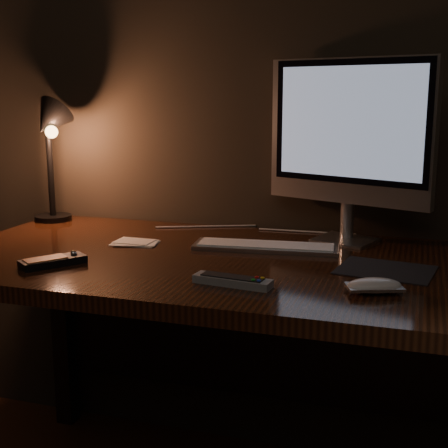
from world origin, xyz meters
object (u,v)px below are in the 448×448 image
(desk, at_px, (251,299))
(tv_remote, at_px, (232,281))
(keyboard, at_px, (266,246))
(monitor, at_px, (349,135))
(desk_lamp, at_px, (50,138))
(media_remote, at_px, (53,261))
(mouse, at_px, (374,288))

(desk, height_order, tv_remote, tv_remote)
(desk, bearing_deg, keyboard, 62.29)
(desk, distance_m, tv_remote, 0.32)
(monitor, height_order, desk_lamp, monitor)
(media_remote, distance_m, tv_remote, 0.47)
(desk, xyz_separation_m, media_remote, (-0.43, -0.27, 0.14))
(monitor, xyz_separation_m, media_remote, (-0.65, -0.47, -0.29))
(monitor, relative_size, keyboard, 1.30)
(desk, bearing_deg, tv_remote, -83.06)
(monitor, bearing_deg, desk_lamp, -158.97)
(mouse, relative_size, media_remote, 0.72)
(media_remote, bearing_deg, keyboard, -19.11)
(mouse, bearing_deg, monitor, 84.20)
(mouse, bearing_deg, media_remote, 161.28)
(keyboard, bearing_deg, mouse, -50.07)
(keyboard, xyz_separation_m, mouse, (0.31, -0.30, 0.00))
(keyboard, xyz_separation_m, desk_lamp, (-0.74, 0.13, 0.27))
(monitor, relative_size, desk_lamp, 1.25)
(media_remote, height_order, desk_lamp, desk_lamp)
(mouse, relative_size, desk_lamp, 0.29)
(mouse, xyz_separation_m, media_remote, (-0.77, -0.02, -0.00))
(keyboard, relative_size, desk_lamp, 0.96)
(monitor, bearing_deg, desk, -117.84)
(monitor, xyz_separation_m, desk_lamp, (-0.93, -0.03, -0.03))
(monitor, relative_size, mouse, 4.37)
(mouse, height_order, desk_lamp, desk_lamp)
(monitor, height_order, keyboard, monitor)
(keyboard, distance_m, desk_lamp, 0.80)
(keyboard, relative_size, media_remote, 2.43)
(keyboard, xyz_separation_m, tv_remote, (0.01, -0.34, 0.00))
(desk_lamp, bearing_deg, media_remote, -67.33)
(desk, bearing_deg, desk_lamp, 165.94)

